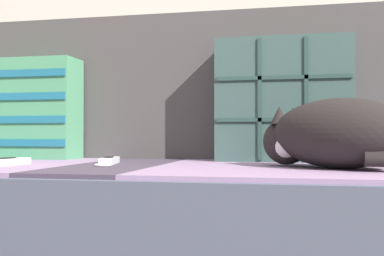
{
  "coord_description": "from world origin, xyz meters",
  "views": [
    {
      "loc": [
        0.36,
        -1.18,
        0.45
      ],
      "look_at": [
        0.09,
        0.05,
        0.47
      ],
      "focal_mm": 45.0,
      "sensor_mm": 36.0,
      "label": 1
    }
  ],
  "objects_px": {
    "throw_pillow_quilted": "(283,100)",
    "game_remote_near": "(109,161)",
    "couch": "(165,231)",
    "throw_pillow_striped": "(27,109)",
    "game_remote_far": "(8,162)",
    "sleeping_cat": "(332,135)"
  },
  "relations": [
    {
      "from": "couch",
      "to": "throw_pillow_striped",
      "type": "distance_m",
      "value": 0.69
    },
    {
      "from": "couch",
      "to": "game_remote_near",
      "type": "xyz_separation_m",
      "value": [
        -0.15,
        -0.04,
        0.2
      ]
    },
    {
      "from": "couch",
      "to": "throw_pillow_striped",
      "type": "height_order",
      "value": "throw_pillow_striped"
    },
    {
      "from": "couch",
      "to": "game_remote_near",
      "type": "distance_m",
      "value": 0.25
    },
    {
      "from": "sleeping_cat",
      "to": "game_remote_far",
      "type": "bearing_deg",
      "value": -175.83
    },
    {
      "from": "game_remote_far",
      "to": "couch",
      "type": "bearing_deg",
      "value": 19.94
    },
    {
      "from": "throw_pillow_striped",
      "to": "sleeping_cat",
      "type": "relative_size",
      "value": 0.88
    },
    {
      "from": "throw_pillow_striped",
      "to": "game_remote_far",
      "type": "height_order",
      "value": "throw_pillow_striped"
    },
    {
      "from": "sleeping_cat",
      "to": "throw_pillow_quilted",
      "type": "bearing_deg",
      "value": 112.89
    },
    {
      "from": "throw_pillow_quilted",
      "to": "sleeping_cat",
      "type": "xyz_separation_m",
      "value": [
        0.12,
        -0.29,
        -0.11
      ]
    },
    {
      "from": "sleeping_cat",
      "to": "game_remote_near",
      "type": "bearing_deg",
      "value": 175.42
    },
    {
      "from": "couch",
      "to": "game_remote_near",
      "type": "relative_size",
      "value": 10.4
    },
    {
      "from": "couch",
      "to": "throw_pillow_quilted",
      "type": "relative_size",
      "value": 4.95
    },
    {
      "from": "couch",
      "to": "game_remote_near",
      "type": "height_order",
      "value": "game_remote_near"
    },
    {
      "from": "throw_pillow_quilted",
      "to": "game_remote_near",
      "type": "distance_m",
      "value": 0.57
    },
    {
      "from": "throw_pillow_quilted",
      "to": "game_remote_near",
      "type": "height_order",
      "value": "throw_pillow_quilted"
    },
    {
      "from": "game_remote_far",
      "to": "throw_pillow_quilted",
      "type": "bearing_deg",
      "value": 25.99
    },
    {
      "from": "sleeping_cat",
      "to": "game_remote_far",
      "type": "relative_size",
      "value": 2.2
    },
    {
      "from": "throw_pillow_quilted",
      "to": "game_remote_near",
      "type": "bearing_deg",
      "value": -153.01
    },
    {
      "from": "game_remote_far",
      "to": "game_remote_near",
      "type": "bearing_deg",
      "value": 24.02
    },
    {
      "from": "couch",
      "to": "throw_pillow_quilted",
      "type": "distance_m",
      "value": 0.54
    },
    {
      "from": "throw_pillow_quilted",
      "to": "sleeping_cat",
      "type": "relative_size",
      "value": 1.0
    }
  ]
}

